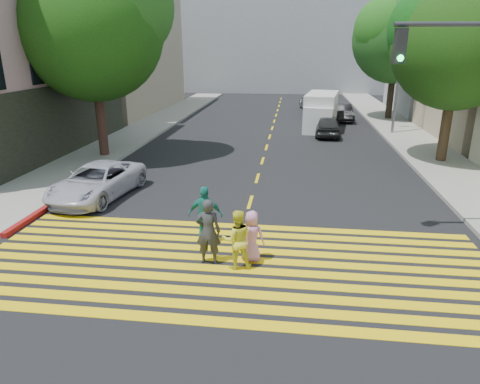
% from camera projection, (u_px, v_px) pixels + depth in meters
% --- Properties ---
extents(ground, '(120.00, 120.00, 0.00)m').
position_uv_depth(ground, '(224.00, 291.00, 9.89)').
color(ground, black).
extents(sidewalk_left, '(3.00, 40.00, 0.15)m').
position_uv_depth(sidewalk_left, '(158.00, 122.00, 31.53)').
color(sidewalk_left, gray).
rests_on(sidewalk_left, ground).
extents(sidewalk_right, '(3.00, 60.00, 0.15)m').
position_uv_depth(sidewalk_right, '(424.00, 150.00, 22.96)').
color(sidewalk_right, gray).
rests_on(sidewalk_right, ground).
extents(curb_red, '(0.20, 8.00, 0.16)m').
position_uv_depth(curb_red, '(71.00, 192.00, 16.31)').
color(curb_red, maroon).
rests_on(curb_red, ground).
extents(crosswalk, '(13.40, 5.30, 0.01)m').
position_uv_depth(crosswalk, '(232.00, 264.00, 11.08)').
color(crosswalk, yellow).
rests_on(crosswalk, ground).
extents(lane_line, '(0.12, 34.40, 0.01)m').
position_uv_depth(lane_line, '(273.00, 124.00, 31.02)').
color(lane_line, yellow).
rests_on(lane_line, ground).
extents(building_left_tan, '(12.00, 16.00, 10.00)m').
position_uv_depth(building_left_tan, '(91.00, 51.00, 36.46)').
color(building_left_tan, tan).
rests_on(building_left_tan, ground).
extents(building_right_grey, '(10.00, 10.00, 10.00)m').
position_uv_depth(building_right_grey, '(464.00, 51.00, 34.70)').
color(building_right_grey, gray).
rests_on(building_right_grey, ground).
extents(backdrop_block, '(30.00, 8.00, 12.00)m').
position_uv_depth(backdrop_block, '(285.00, 41.00, 53.05)').
color(backdrop_block, gray).
rests_on(backdrop_block, ground).
extents(tree_left, '(7.56, 7.02, 9.64)m').
position_uv_depth(tree_left, '(93.00, 21.00, 19.80)').
color(tree_left, '#412017').
rests_on(tree_left, ground).
extents(tree_right_near, '(8.04, 7.82, 8.58)m').
position_uv_depth(tree_right_near, '(462.00, 36.00, 18.90)').
color(tree_right_near, black).
rests_on(tree_right_near, ground).
extents(tree_right_far, '(8.31, 8.27, 9.26)m').
position_uv_depth(tree_right_far, '(398.00, 34.00, 31.00)').
color(tree_right_far, black).
rests_on(tree_right_far, ground).
extents(pedestrian_man, '(0.66, 0.45, 1.75)m').
position_uv_depth(pedestrian_man, '(208.00, 231.00, 10.92)').
color(pedestrian_man, '#303034').
rests_on(pedestrian_man, ground).
extents(pedestrian_woman, '(0.89, 0.77, 1.56)m').
position_uv_depth(pedestrian_woman, '(237.00, 239.00, 10.69)').
color(pedestrian_woman, yellow).
rests_on(pedestrian_woman, ground).
extents(pedestrian_child, '(0.75, 0.56, 1.38)m').
position_uv_depth(pedestrian_child, '(251.00, 236.00, 11.07)').
color(pedestrian_child, pink).
rests_on(pedestrian_child, ground).
extents(pedestrian_extra, '(0.98, 0.41, 1.68)m').
position_uv_depth(pedestrian_extra, '(205.00, 215.00, 12.09)').
color(pedestrian_extra, '#1B7D70').
rests_on(pedestrian_extra, ground).
extents(white_sedan, '(2.65, 4.71, 1.24)m').
position_uv_depth(white_sedan, '(97.00, 181.00, 15.83)').
color(white_sedan, '#BAB8C8').
rests_on(white_sedan, ground).
extents(dark_car_near, '(1.67, 3.83, 1.29)m').
position_uv_depth(dark_car_near, '(328.00, 126.00, 26.90)').
color(dark_car_near, black).
rests_on(dark_car_near, ground).
extents(silver_car, '(2.49, 4.95, 1.38)m').
position_uv_depth(silver_car, '(313.00, 102.00, 37.87)').
color(silver_car, '#95989D').
rests_on(silver_car, ground).
extents(dark_car_parked, '(1.50, 3.85, 1.25)m').
position_uv_depth(dark_car_parked, '(342.00, 112.00, 32.49)').
color(dark_car_parked, black).
rests_on(dark_car_parked, ground).
extents(white_van, '(2.59, 5.29, 2.39)m').
position_uv_depth(white_van, '(321.00, 112.00, 28.95)').
color(white_van, silver).
rests_on(white_van, ground).
extents(street_lamp, '(2.11, 0.67, 9.40)m').
position_uv_depth(street_lamp, '(398.00, 46.00, 25.79)').
color(street_lamp, slate).
rests_on(street_lamp, ground).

